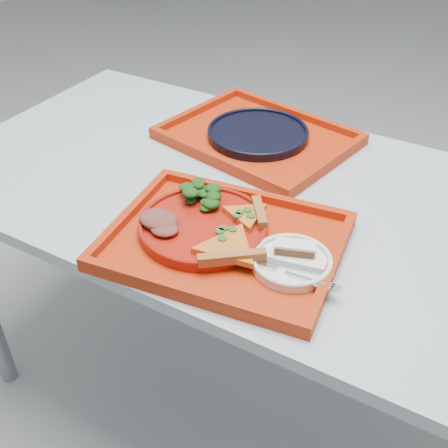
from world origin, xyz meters
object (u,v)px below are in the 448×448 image
at_px(dinner_plate, 203,227).
at_px(navy_plate, 258,134).
at_px(tray_main, 224,244).
at_px(tray_far, 258,139).
at_px(dessert_bar, 295,248).

bearing_deg(dinner_plate, navy_plate, 102.09).
bearing_deg(dinner_plate, tray_main, -10.30).
relative_size(tray_far, dessert_bar, 5.51).
bearing_deg(tray_main, tray_far, 101.34).
xyz_separation_m(tray_far, dessert_bar, (0.28, -0.40, 0.03)).
xyz_separation_m(tray_main, dinner_plate, (-0.05, 0.01, 0.02)).
distance_m(tray_main, dessert_bar, 0.15).
distance_m(dinner_plate, navy_plate, 0.42).
height_order(dinner_plate, dessert_bar, dessert_bar).
bearing_deg(tray_far, dessert_bar, -43.34).
xyz_separation_m(tray_far, navy_plate, (0.00, 0.00, 0.01)).
distance_m(tray_main, tray_far, 0.44).
relative_size(tray_far, navy_plate, 1.73).
relative_size(tray_main, tray_far, 1.00).
bearing_deg(tray_far, tray_main, -60.08).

